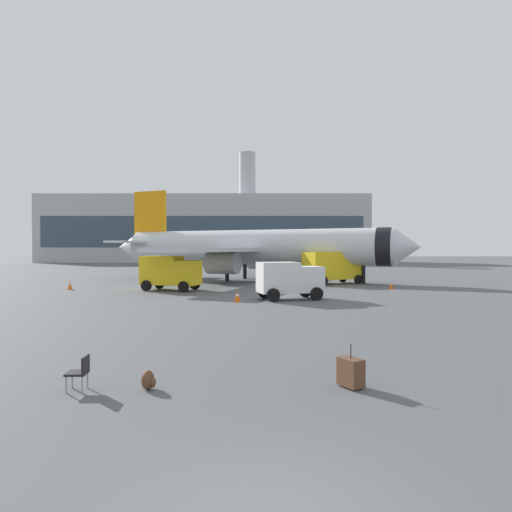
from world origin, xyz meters
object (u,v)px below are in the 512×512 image
Objects in this scene: service_truck at (170,271)px; safety_cone_near at (391,285)px; safety_cone_far at (70,285)px; gate_chair at (80,371)px; fuel_truck at (333,266)px; cargo_van at (289,279)px; traveller_backpack at (149,380)px; airplane_at_gate at (251,247)px; rolling_suitcase at (351,372)px; safety_cone_mid at (238,296)px.

service_truck is 19.22m from safety_cone_near.
safety_cone_far is 29.55m from gate_chair.
service_truck reaches higher than safety_cone_near.
fuel_truck is 9.51× the size of safety_cone_near.
safety_cone_near is at bearing 40.60° from cargo_van.
traveller_backpack is at bearing -104.26° from cargo_van.
service_truck reaches higher than cargo_van.
gate_chair is at bearing -108.64° from cargo_van.
airplane_at_gate is 7.20× the size of cargo_van.
traveller_backpack is at bearing -178.26° from rolling_suitcase.
cargo_van is at bearing -139.40° from safety_cone_near.
airplane_at_gate is 19.93m from safety_cone_mid.
fuel_truck is 33.57m from rolling_suitcase.
service_truck reaches higher than safety_cone_far.
service_truck reaches higher than traveller_backpack.
safety_cone_mid is at bearing 85.42° from traveller_backpack.
cargo_van reaches higher than safety_cone_mid.
rolling_suitcase is at bearing -55.56° from safety_cone_far.
airplane_at_gate is at bearing 59.89° from service_truck.
service_truck is 8.89m from safety_cone_far.
rolling_suitcase is (0.11, -19.45, -1.06)m from cargo_van.
traveller_backpack is at bearing -93.22° from airplane_at_gate.
safety_cone_mid is 0.99× the size of safety_cone_far.
cargo_van is at bearing -35.18° from service_truck.
service_truck is at bearing 126.62° from safety_cone_mid.
service_truck is 4.74× the size of rolling_suitcase.
airplane_at_gate is 39.93× the size of gate_chair.
cargo_van is (-5.41, -13.67, -0.32)m from fuel_truck.
safety_cone_mid is at bearing -53.38° from service_truck.
safety_cone_mid is 17.23m from safety_cone_far.
rolling_suitcase reaches higher than safety_cone_mid.
traveller_backpack is at bearing -107.35° from fuel_truck.
airplane_at_gate reaches higher than rolling_suitcase.
safety_cone_far is (-8.78, 0.70, -1.22)m from service_truck.
safety_cone_far is (-14.80, 8.81, 0.01)m from safety_cone_mid.
safety_cone_near is at bearing 4.41° from service_truck.
service_truck is 6.64× the size of safety_cone_far.
gate_chair is at bearing -66.72° from safety_cone_far.
traveller_backpack is at bearing -94.58° from safety_cone_mid.
fuel_truck reaches higher than cargo_van.
safety_cone_mid is 0.70× the size of rolling_suitcase.
safety_cone_mid reaches higher than safety_cone_near.
cargo_van is at bearing 71.36° from gate_chair.
fuel_truck is 24.59m from safety_cone_far.
fuel_truck is at bearing 70.13° from gate_chair.
service_truck is at bearing 99.83° from traveller_backpack.
fuel_truck reaches higher than traveller_backpack.
safety_cone_far reaches higher than safety_cone_mid.
safety_cone_mid is 0.90× the size of gate_chair.
cargo_van is at bearing -22.08° from safety_cone_far.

